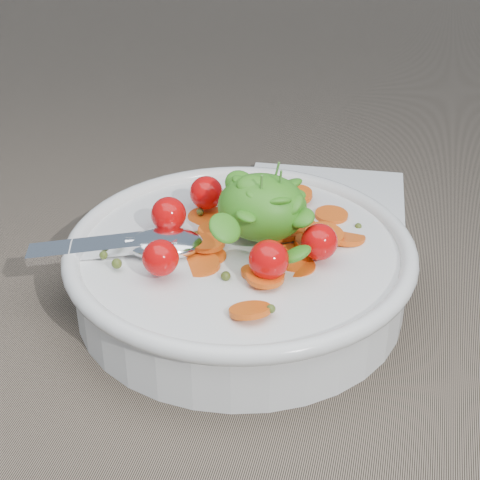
# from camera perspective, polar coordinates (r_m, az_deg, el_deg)

# --- Properties ---
(ground) EXTENTS (6.00, 6.00, 0.00)m
(ground) POSITION_cam_1_polar(r_m,az_deg,el_deg) (0.51, -2.20, -5.76)
(ground) COLOR #786855
(ground) RESTS_ON ground
(bowl) EXTENTS (0.26, 0.24, 0.10)m
(bowl) POSITION_cam_1_polar(r_m,az_deg,el_deg) (0.51, 0.01, -2.03)
(bowl) COLOR white
(bowl) RESTS_ON ground
(napkin) EXTENTS (0.15, 0.13, 0.01)m
(napkin) POSITION_cam_1_polar(r_m,az_deg,el_deg) (0.65, 6.50, 3.13)
(napkin) COLOR white
(napkin) RESTS_ON ground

